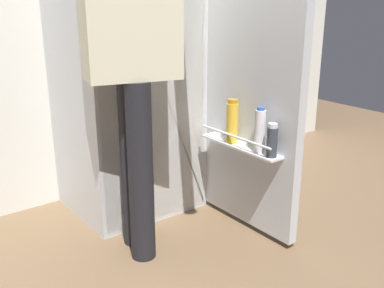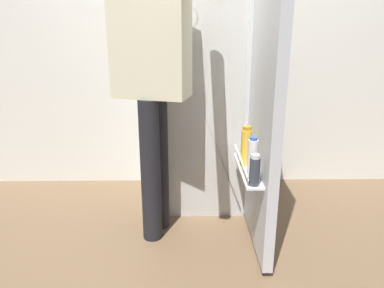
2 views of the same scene
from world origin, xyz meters
name	(u,v)px [view 2 (image 2 of 2)]	position (x,y,z in m)	size (l,w,h in m)	color
ground_plane	(194,236)	(0.00, 0.00, 0.00)	(6.68, 6.68, 0.00)	brown
kitchen_wall	(192,19)	(0.00, 0.92, 1.30)	(4.40, 0.10, 2.61)	silver
refrigerator	(197,80)	(0.03, 0.50, 0.90)	(0.76, 1.28, 1.81)	silver
person	(153,64)	(-0.23, 0.06, 1.07)	(0.57, 0.81, 1.76)	black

